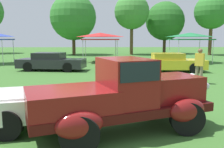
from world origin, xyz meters
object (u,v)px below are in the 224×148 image
Objects in this scene: show_car_charcoal at (51,62)px; canopy_tent_right_field at (190,36)px; canopy_tent_center_field at (100,36)px; show_car_yellow at (170,63)px; spectator_near_truck at (200,65)px; feature_pickup_truck at (122,95)px.

show_car_charcoal is 12.91m from canopy_tent_right_field.
canopy_tent_center_field is (3.27, 6.01, 1.82)m from show_car_charcoal.
show_car_yellow is 4.40m from spectator_near_truck.
spectator_near_truck is 12.32m from canopy_tent_center_field.
show_car_yellow is at bearing 69.38° from feature_pickup_truck.
feature_pickup_truck is 1.31× the size of canopy_tent_right_field.
canopy_tent_center_field reaches higher than show_car_yellow.
show_car_charcoal is 7.97m from show_car_yellow.
show_car_yellow is (3.91, 10.39, -0.26)m from feature_pickup_truck.
feature_pickup_truck is at bearing -70.30° from show_car_charcoal.
show_car_yellow is at bearing -119.10° from canopy_tent_right_field.
feature_pickup_truck is 18.46m from canopy_tent_right_field.
canopy_tent_right_field reaches higher than show_car_yellow.
show_car_charcoal is 1.40× the size of canopy_tent_right_field.
canopy_tent_right_field is at bearing 25.96° from show_car_charcoal.
show_car_charcoal is 1.04× the size of show_car_yellow.
canopy_tent_center_field is (-4.65, 6.83, 1.82)m from show_car_yellow.
canopy_tent_right_field reaches higher than show_car_charcoal.
show_car_charcoal is at bearing 109.70° from feature_pickup_truck.
feature_pickup_truck is 11.91m from show_car_charcoal.
feature_pickup_truck is 7.30m from spectator_near_truck.
canopy_tent_center_field is at bearing 124.29° from show_car_yellow.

